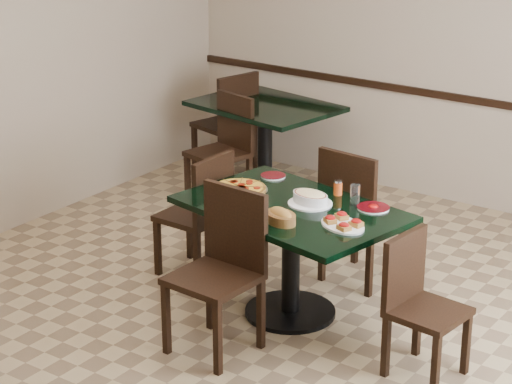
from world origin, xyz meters
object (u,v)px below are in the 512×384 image
Objects in this scene: back_table at (265,129)px; back_chair_near at (226,143)px; back_chair_left at (230,118)px; chair_right at (417,298)px; chair_far at (356,209)px; pepperoni_pizza at (239,188)px; bread_basket at (281,217)px; chair_near at (223,261)px; chair_left at (202,209)px; lasagna_casserole at (310,198)px; main_table at (291,233)px; bruschetta_platter at (343,223)px.

back_chair_near is (-0.06, -0.49, -0.01)m from back_table.
chair_right is at bearing 67.79° from back_chair_left.
chair_far reaches higher than back_chair_left.
back_chair_left is 2.47m from pepperoni_pizza.
bread_basket reaches higher than back_table.
chair_far is 0.84m from pepperoni_pizza.
chair_near reaches higher than back_table.
chair_left reaches higher than lasagna_casserole.
lasagna_casserole is at bearing 6.48° from pepperoni_pizza.
chair_left is (-0.83, 0.15, -0.07)m from main_table.
back_chair_near is at bearing 148.70° from main_table.
lasagna_casserole is at bearing 78.94° from chair_right.
chair_left is 0.96m from lasagna_casserole.
chair_left is at bearing -167.09° from bruschetta_platter.
chair_far is 3.46× the size of lasagna_casserole.
chair_left is at bearing -173.07° from lasagna_casserole.
lasagna_casserole is (0.08, 0.09, 0.23)m from main_table.
back_chair_left is 2.50× the size of bruschetta_platter.
bread_basket is (0.21, 0.30, 0.23)m from chair_near.
main_table is at bearing 130.82° from bread_basket.
bruschetta_platter is at bearing 63.02° from back_chair_left.
bruschetta_platter is (0.43, -0.10, 0.21)m from main_table.
pepperoni_pizza is (-0.43, 0.04, 0.20)m from main_table.
chair_left is 2.14m from back_chair_left.
lasagna_casserole is at bearing 61.54° from main_table.
chair_right is at bearing -30.92° from back_table.
chair_far is at bearing -28.98° from back_table.
back_chair_left is at bearing 136.19° from back_chair_near.
chair_right is at bearing -19.25° from back_chair_near.
lasagna_casserole is (2.02, -1.89, 0.26)m from back_chair_left.
bread_basket is at bearing 58.93° from chair_near.
main_table is 1.82× the size of chair_right.
chair_near is 2.48m from back_chair_near.
back_table is 2.73m from bread_basket.
pepperoni_pizza is (0.40, -0.11, 0.27)m from chair_left.
bread_basket is at bearing -29.89° from pepperoni_pizza.
chair_left is 0.94× the size of back_chair_left.
bread_basket is (0.10, -0.27, 0.22)m from main_table.
main_table is at bearing -42.44° from back_table.
chair_far is at bearing 110.47° from bread_basket.
back_chair_near is at bearing 151.54° from lasagna_casserole.
bread_basket is at bearing -44.35° from back_table.
chair_right is 3.02m from back_chair_near.
pepperoni_pizza is 0.52m from lasagna_casserole.
chair_left is (0.69, -1.77, -0.02)m from back_table.
bruschetta_platter is (1.27, -0.25, 0.27)m from chair_left.
chair_right reaches higher than bruschetta_platter.
chair_near is at bearing -90.02° from main_table.
chair_far reaches higher than bruschetta_platter.
bruschetta_platter is at bearing 47.04° from bread_basket.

